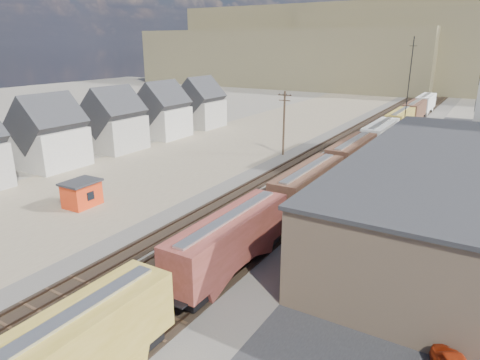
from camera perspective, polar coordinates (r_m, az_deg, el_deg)
The scene contains 11 objects.
ground at distance 31.45m, azimuth -14.56°, elevation -15.45°, with size 300.00×300.00×0.00m, color #6B6356.
ballast_bed at distance 72.57m, azimuth 14.58°, elevation 3.74°, with size 18.00×200.00×0.06m, color #4C4742.
dirt_yard at distance 72.09m, azimuth -3.24°, elevation 4.19°, with size 24.00×180.00×0.03m, color #7D6E56.
rail_tracks at distance 72.70m, azimuth 14.17°, elevation 3.86°, with size 11.40×200.00×0.24m.
freight_train at distance 66.31m, azimuth 16.63°, elevation 4.73°, with size 3.00×119.74×4.46m.
warehouse at distance 45.04m, azimuth 23.74°, elevation -0.92°, with size 12.40×40.40×7.25m.
utility_pole_north at distance 67.09m, azimuth 5.88°, elevation 7.71°, with size 2.20×0.32×10.00m.
radio_mast at distance 79.35m, azimuth 21.48°, elevation 10.94°, with size 1.20×0.16×18.00m.
townhouse_row at distance 69.76m, azimuth -20.08°, elevation 6.31°, with size 8.15×68.16×10.47m.
hills_north at distance 186.74m, azimuth 26.11°, elevation 15.20°, with size 265.00×80.00×32.00m.
maintenance_shed at distance 49.27m, azimuth -20.36°, elevation -1.68°, with size 3.13×3.98×2.84m.
Camera 1 is at (19.64, -17.78, 16.95)m, focal length 32.00 mm.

